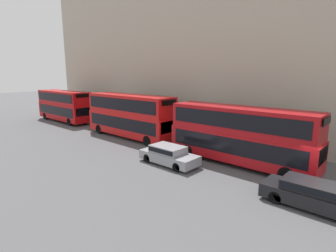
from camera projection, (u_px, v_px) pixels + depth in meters
name	position (u px, v px, depth m)	size (l,w,h in m)	color
ground_plane	(319.00, 195.00, 14.25)	(200.00, 200.00, 0.00)	#515154
bus_leading	(240.00, 133.00, 18.67)	(2.59, 10.67, 4.16)	#A80F14
bus_second_in_queue	(130.00, 114.00, 26.64)	(2.59, 10.89, 4.38)	red
bus_third_in_queue	(64.00, 105.00, 35.79)	(2.59, 10.25, 4.16)	#B20C0F
car_dark_sedan	(312.00, 194.00, 12.79)	(1.82, 4.69, 1.32)	black
car_hatchback	(169.00, 154.00, 18.98)	(1.84, 4.45, 1.35)	gray
pedestrian	(72.00, 112.00, 39.74)	(0.36, 0.36, 1.77)	#26262D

